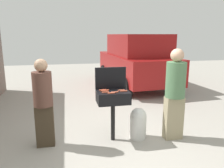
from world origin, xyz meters
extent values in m
plane|color=#9E998E|center=(0.00, 0.00, 0.00)|extent=(24.00, 24.00, 0.00)
cylinder|color=black|center=(-0.01, 0.29, 0.38)|extent=(0.08, 0.08, 0.75)
cube|color=black|center=(-0.01, 0.29, 0.86)|extent=(0.60, 0.44, 0.22)
cube|color=black|center=(-0.01, 0.51, 1.18)|extent=(0.60, 0.05, 0.42)
cylinder|color=#C6593D|center=(0.00, 0.18, 0.99)|extent=(0.13, 0.04, 0.03)
cylinder|color=#C6593D|center=(0.15, 0.30, 0.99)|extent=(0.13, 0.04, 0.03)
cylinder|color=#C6593D|center=(-0.07, 0.13, 0.99)|extent=(0.13, 0.03, 0.03)
cylinder|color=#C6593D|center=(0.18, 0.23, 0.99)|extent=(0.13, 0.03, 0.03)
cylinder|color=#AD4228|center=(-0.17, 0.32, 0.99)|extent=(0.13, 0.04, 0.03)
cylinder|color=#B74C33|center=(-0.19, 0.39, 0.99)|extent=(0.13, 0.04, 0.03)
cylinder|color=#C6593D|center=(-0.16, 0.21, 0.99)|extent=(0.13, 0.03, 0.03)
cylinder|color=#AD4228|center=(-0.14, 0.35, 0.99)|extent=(0.13, 0.03, 0.03)
cylinder|color=silver|center=(0.49, 0.27, 0.23)|extent=(0.32, 0.32, 0.46)
sphere|color=silver|center=(0.49, 0.27, 0.46)|extent=(0.31, 0.31, 0.31)
cube|color=#3F3323|center=(-1.26, 0.32, 0.38)|extent=(0.32, 0.18, 0.77)
cylinder|color=brown|center=(-1.26, 0.32, 1.07)|extent=(0.34, 0.34, 0.61)
sphere|color=tan|center=(-1.26, 0.32, 1.49)|extent=(0.22, 0.22, 0.22)
cube|color=gray|center=(1.16, 0.12, 0.42)|extent=(0.35, 0.19, 0.84)
cylinder|color=#4C724C|center=(1.16, 0.12, 1.18)|extent=(0.37, 0.37, 0.67)
sphere|color=tan|center=(1.16, 0.12, 1.64)|extent=(0.25, 0.25, 0.25)
cube|color=maroon|center=(1.88, 4.83, 0.77)|extent=(2.20, 4.52, 0.90)
cube|color=maroon|center=(1.89, 4.63, 1.62)|extent=(1.94, 2.72, 0.80)
cylinder|color=black|center=(2.89, 3.36, 0.32)|extent=(0.26, 0.65, 0.64)
cylinder|color=black|center=(1.09, 3.23, 0.32)|extent=(0.26, 0.65, 0.64)
cylinder|color=black|center=(2.67, 6.43, 0.32)|extent=(0.26, 0.65, 0.64)
cylinder|color=black|center=(0.87, 6.30, 0.32)|extent=(0.26, 0.65, 0.64)
camera|label=1|loc=(-0.84, -3.60, 2.00)|focal=35.51mm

